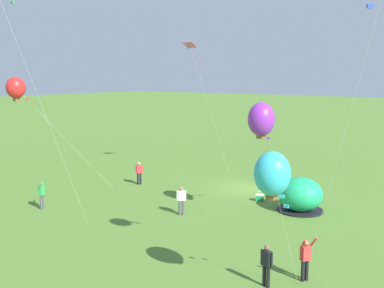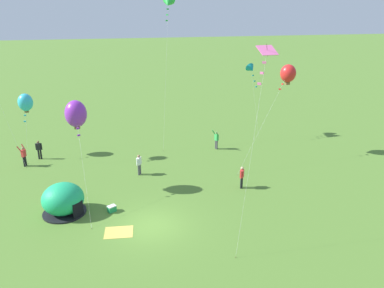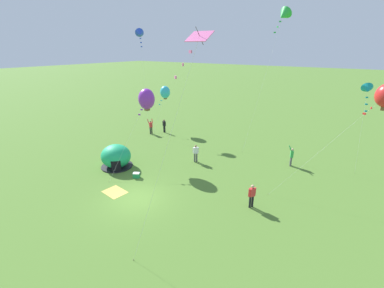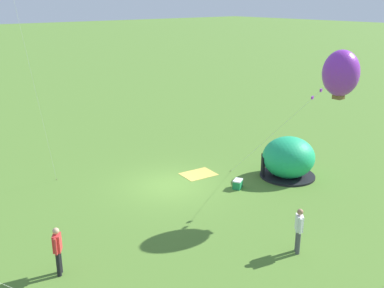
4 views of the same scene
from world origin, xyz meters
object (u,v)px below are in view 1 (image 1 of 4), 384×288
at_px(person_strolling, 42,193).
at_px(popup_tent, 300,195).
at_px(kite_pink, 192,49).
at_px(kite_cyan, 272,174).
at_px(kite_purple, 261,119).
at_px(person_far_back, 139,172).
at_px(cooler_box, 260,198).
at_px(person_near_tent, 267,263).
at_px(person_arms_raised, 305,257).
at_px(kite_red, 16,88).
at_px(person_with_toddler, 181,199).

bearing_deg(person_strolling, popup_tent, -145.21).
xyz_separation_m(kite_pink, kite_cyan, (-15.28, 16.14, -5.44)).
relative_size(kite_purple, kite_pink, 0.62).
relative_size(person_far_back, kite_pink, 0.16).
height_order(kite_purple, kite_cyan, kite_purple).
bearing_deg(person_strolling, cooler_box, -136.28).
bearing_deg(kite_purple, person_strolling, 26.14).
height_order(person_near_tent, kite_cyan, kite_cyan).
height_order(cooler_box, person_arms_raised, person_arms_raised).
bearing_deg(kite_red, cooler_box, -154.84).
distance_m(popup_tent, person_far_back, 12.67).
bearing_deg(person_far_back, cooler_box, -171.98).
bearing_deg(person_with_toddler, kite_pink, -56.93).
bearing_deg(person_far_back, kite_red, 44.47).
bearing_deg(cooler_box, person_near_tent, 118.93).
relative_size(person_near_tent, kite_purple, 0.25).
xyz_separation_m(person_arms_raised, kite_red, (22.77, -2.01, 6.37)).
relative_size(person_arms_raised, kite_cyan, 0.33).
height_order(person_arms_raised, kite_red, kite_red).
bearing_deg(cooler_box, popup_tent, 170.21).
relative_size(person_with_toddler, kite_pink, 0.16).
bearing_deg(popup_tent, cooler_box, -9.79).
bearing_deg(kite_red, person_near_tent, 171.11).
height_order(person_far_back, person_with_toddler, same).
bearing_deg(kite_pink, person_strolling, 83.36).
distance_m(person_arms_raised, person_with_toddler, 10.17).
bearing_deg(cooler_box, kite_pink, -25.01).
xyz_separation_m(person_strolling, person_near_tent, (-16.06, 1.15, -0.03)).
relative_size(popup_tent, kite_pink, 0.25).
relative_size(kite_purple, kite_red, 0.83).
bearing_deg(kite_cyan, person_far_back, -33.45).
bearing_deg(kite_cyan, person_strolling, -8.49).
xyz_separation_m(person_far_back, kite_cyan, (-16.37, 10.82, 3.94)).
bearing_deg(person_far_back, person_with_toddler, 150.41).
bearing_deg(person_near_tent, person_strolling, -4.11).
relative_size(popup_tent, person_far_back, 1.63).
bearing_deg(person_arms_raised, person_far_back, -25.91).
height_order(person_arms_raised, kite_purple, kite_purple).
bearing_deg(cooler_box, kite_purple, 117.23).
bearing_deg(kite_cyan, kite_red, -11.93).
distance_m(cooler_box, person_strolling, 13.99).
height_order(person_with_toddler, kite_purple, kite_purple).
xyz_separation_m(person_strolling, person_arms_raised, (-17.09, -0.23, 0.00)).
relative_size(person_near_tent, kite_pink, 0.16).
xyz_separation_m(person_strolling, kite_purple, (-12.02, -5.90, 4.84)).
xyz_separation_m(person_near_tent, person_with_toddler, (8.34, -5.34, 0.00)).
xyz_separation_m(person_near_tent, person_far_back, (15.57, -9.45, 0.00)).
distance_m(kite_pink, kite_red, 13.82).
bearing_deg(kite_purple, person_far_back, -11.76).
distance_m(person_strolling, kite_purple, 14.24).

